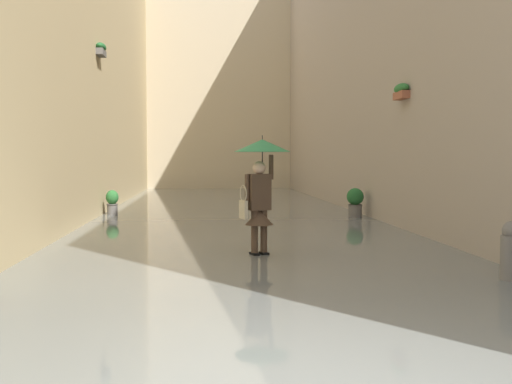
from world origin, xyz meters
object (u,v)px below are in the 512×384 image
at_px(person_wading, 261,173).
at_px(potted_plant_far_right, 112,202).
at_px(potted_plant_mid_left, 355,202).
at_px(mooring_bollard, 512,253).

height_order(person_wading, potted_plant_far_right, person_wading).
xyz_separation_m(person_wading, potted_plant_mid_left, (-3.36, -6.67, -1.02)).
bearing_deg(potted_plant_mid_left, potted_plant_far_right, -10.11).
xyz_separation_m(potted_plant_mid_left, mooring_bollard, (0.06, 9.25, -0.05)).
bearing_deg(mooring_bollard, person_wading, -37.94).
bearing_deg(mooring_bollard, potted_plant_far_right, -56.17).
height_order(potted_plant_far_right, mooring_bollard, mooring_bollard).
distance_m(person_wading, potted_plant_mid_left, 7.54).
bearing_deg(potted_plant_far_right, person_wading, 115.24).
distance_m(person_wading, potted_plant_far_right, 8.84).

